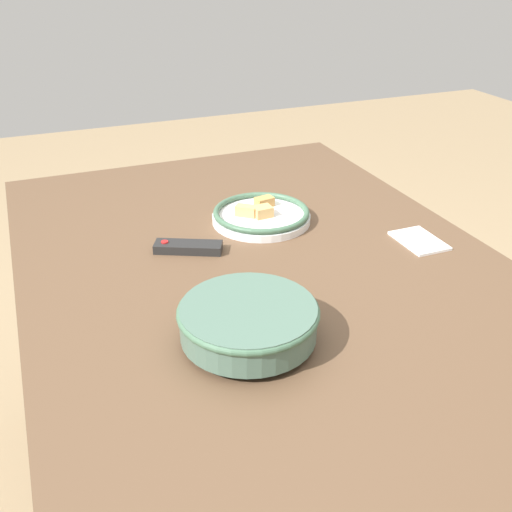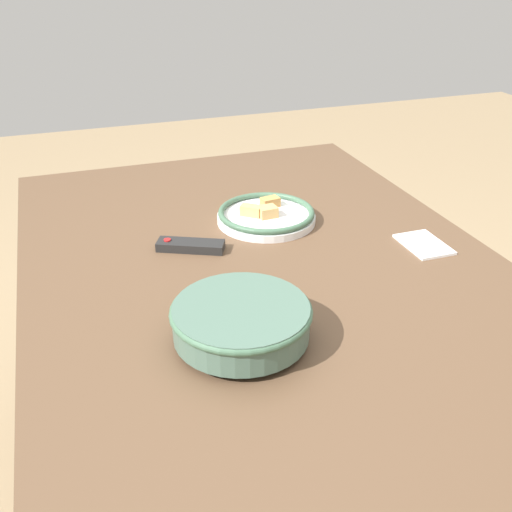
# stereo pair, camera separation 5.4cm
# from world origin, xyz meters

# --- Properties ---
(dining_table) EXTENTS (1.52, 1.01, 0.78)m
(dining_table) POSITION_xyz_m (0.00, 0.00, 0.70)
(dining_table) COLOR brown
(dining_table) RESTS_ON ground_plane
(noodle_bowl) EXTENTS (0.24, 0.24, 0.07)m
(noodle_bowl) POSITION_xyz_m (-0.21, 0.13, 0.82)
(noodle_bowl) COLOR #4C6B5B
(noodle_bowl) RESTS_ON dining_table
(food_plate) EXTENTS (0.24, 0.24, 0.04)m
(food_plate) POSITION_xyz_m (0.24, -0.08, 0.80)
(food_plate) COLOR white
(food_plate) RESTS_ON dining_table
(tv_remote) EXTENTS (0.11, 0.15, 0.02)m
(tv_remote) POSITION_xyz_m (0.15, 0.14, 0.79)
(tv_remote) COLOR black
(tv_remote) RESTS_ON dining_table
(folded_napkin) EXTENTS (0.13, 0.09, 0.01)m
(folded_napkin) POSITION_xyz_m (0.00, -0.37, 0.78)
(folded_napkin) COLOR white
(folded_napkin) RESTS_ON dining_table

